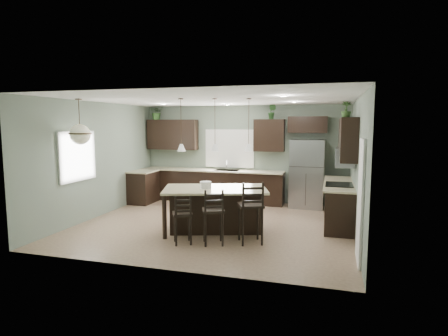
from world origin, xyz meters
TOP-DOWN VIEW (x-y plane):
  - ground at (0.00, 0.00)m, footprint 6.00×6.00m
  - pantry_door at (2.98, -1.55)m, footprint 0.04×0.82m
  - window_back at (-0.40, 2.73)m, footprint 1.35×0.02m
  - window_left at (-2.98, -0.80)m, footprint 0.02×1.10m
  - left_return_cabs at (-2.70, 1.70)m, footprint 0.60×0.90m
  - left_return_countertop at (-2.68, 1.70)m, footprint 0.66×0.96m
  - back_lower_cabs at (-0.85, 2.45)m, footprint 4.20×0.60m
  - back_countertop at (-0.85, 2.43)m, footprint 4.20×0.66m
  - sink_inset at (-0.40, 2.43)m, footprint 0.70×0.45m
  - faucet at (-0.40, 2.40)m, footprint 0.02×0.02m
  - back_upper_left at (-2.15, 2.58)m, footprint 1.55×0.34m
  - back_upper_right at (0.80, 2.58)m, footprint 0.85×0.34m
  - fridge_header at (1.85, 2.58)m, footprint 1.05×0.34m
  - right_lower_cabs at (2.70, 0.87)m, footprint 0.60×2.35m
  - right_countertop at (2.68, 0.87)m, footprint 0.66×2.35m
  - cooktop at (2.68, 0.60)m, footprint 0.58×0.75m
  - wall_oven_front at (2.40, 0.60)m, footprint 0.01×0.72m
  - right_upper_cabs at (2.83, 0.87)m, footprint 0.34×2.35m
  - microwave at (2.78, 0.60)m, footprint 0.40×0.75m
  - refrigerator at (1.87, 2.40)m, footprint 0.90×0.74m
  - kitchen_island at (0.16, -0.48)m, footprint 2.41×1.80m
  - serving_dish at (-0.03, -0.54)m, footprint 0.24×0.24m
  - bar_stool_left at (-0.18, -1.48)m, footprint 0.48×0.48m
  - bar_stool_center at (0.39, -1.35)m, footprint 0.52×0.52m
  - bar_stool_right at (1.05, -1.08)m, footprint 0.59×0.59m
  - pendant_left at (-0.51, -0.69)m, footprint 0.17×0.17m
  - pendant_center at (0.16, -0.48)m, footprint 0.17×0.17m
  - pendant_right at (0.83, -0.28)m, footprint 0.17×0.17m
  - chandelier at (-2.60, -1.17)m, footprint 0.47×0.47m
  - plant_back_left at (-2.64, 2.55)m, footprint 0.53×0.50m
  - plant_back_right at (0.87, 2.55)m, footprint 0.28×0.25m
  - plant_right_wall at (2.80, 1.49)m, footprint 0.27×0.27m
  - room_shell at (0.00, 0.00)m, footprint 6.00×6.00m

SIDE VIEW (x-z plane):
  - ground at x=0.00m, z-range 0.00..0.00m
  - left_return_cabs at x=-2.70m, z-range 0.00..0.90m
  - back_lower_cabs at x=-0.85m, z-range 0.00..0.90m
  - right_lower_cabs at x=2.70m, z-range 0.00..0.90m
  - wall_oven_front at x=2.40m, z-range 0.15..0.75m
  - kitchen_island at x=0.16m, z-range 0.00..0.92m
  - bar_stool_left at x=-0.18m, z-range 0.00..0.95m
  - bar_stool_center at x=0.39m, z-range 0.00..1.08m
  - bar_stool_right at x=1.05m, z-range 0.00..1.21m
  - left_return_countertop at x=-2.68m, z-range 0.90..0.94m
  - back_countertop at x=-0.85m, z-range 0.90..0.94m
  - right_countertop at x=2.68m, z-range 0.90..0.94m
  - refrigerator at x=1.87m, z-range 0.00..1.85m
  - sink_inset at x=-0.40m, z-range 0.93..0.94m
  - cooktop at x=2.68m, z-range 0.93..0.95m
  - serving_dish at x=-0.03m, z-range 0.92..1.06m
  - pantry_door at x=2.98m, z-range 0.00..2.04m
  - faucet at x=-0.40m, z-range 0.94..1.22m
  - window_back at x=-0.40m, z-range 1.05..2.05m
  - window_left at x=-2.98m, z-range 1.05..2.05m
  - microwave at x=2.78m, z-range 1.35..1.75m
  - room_shell at x=0.00m, z-range -1.30..4.70m
  - back_upper_left at x=-2.15m, z-range 1.50..2.40m
  - back_upper_right at x=0.80m, z-range 1.50..2.40m
  - right_upper_cabs at x=2.83m, z-range 1.50..2.40m
  - fridge_header at x=1.85m, z-range 2.02..2.48m
  - pendant_left at x=-0.51m, z-range 1.70..2.80m
  - pendant_center at x=0.16m, z-range 1.70..2.80m
  - pendant_right at x=0.83m, z-range 1.70..2.80m
  - chandelier at x=-2.60m, z-range 1.84..2.80m
  - plant_right_wall at x=2.80m, z-range 2.40..2.81m
  - plant_back_right at x=0.87m, z-range 2.40..2.82m
  - plant_back_left at x=-2.64m, z-range 2.40..2.87m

